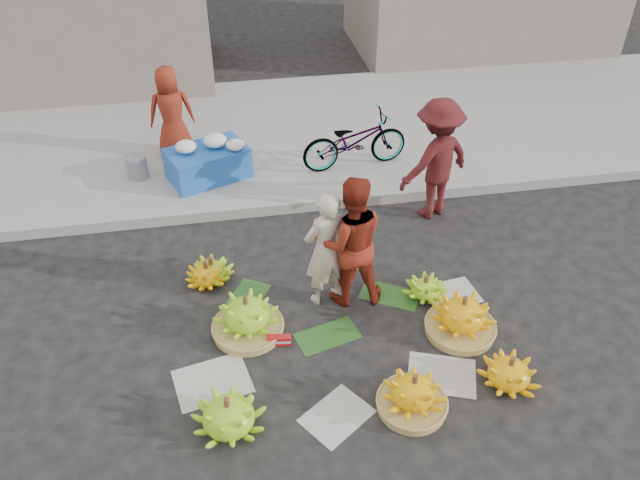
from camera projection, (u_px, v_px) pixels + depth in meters
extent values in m
plane|color=black|center=(333.00, 321.00, 6.64)|extent=(80.00, 80.00, 0.00)
cube|color=gray|center=(302.00, 203.00, 8.32)|extent=(40.00, 0.25, 0.15)
cube|color=gray|center=(283.00, 132.00, 9.98)|extent=(40.00, 4.00, 0.12)
cylinder|color=#A38644|center=(248.00, 328.00, 6.49)|extent=(0.73, 0.73, 0.09)
cylinder|color=#533321|center=(245.00, 301.00, 6.26)|extent=(0.05, 0.05, 0.12)
cylinder|color=#533321|center=(227.00, 403.00, 5.36)|extent=(0.05, 0.05, 0.12)
cylinder|color=#A38644|center=(412.00, 404.00, 5.72)|extent=(0.64, 0.64, 0.09)
cylinder|color=#533321|center=(415.00, 380.00, 5.51)|extent=(0.05, 0.05, 0.12)
cylinder|color=#533321|center=(512.00, 362.00, 5.80)|extent=(0.05, 0.05, 0.12)
cylinder|color=#A38644|center=(460.00, 328.00, 6.49)|extent=(0.72, 0.72, 0.09)
cylinder|color=#533321|center=(465.00, 301.00, 6.26)|extent=(0.05, 0.05, 0.12)
cylinder|color=#533321|center=(426.00, 280.00, 6.82)|extent=(0.05, 0.05, 0.12)
cylinder|color=#533321|center=(211.00, 262.00, 7.05)|extent=(0.05, 0.05, 0.12)
cylinder|color=#533321|center=(205.00, 266.00, 6.99)|extent=(0.05, 0.05, 0.12)
cylinder|color=#A38644|center=(346.00, 257.00, 7.47)|extent=(0.53, 0.53, 0.06)
cube|color=red|center=(279.00, 340.00, 6.34)|extent=(0.25, 0.11, 0.10)
imported|color=beige|center=(326.00, 249.00, 6.51)|extent=(0.58, 0.48, 1.37)
imported|color=maroon|center=(351.00, 242.00, 6.49)|extent=(0.76, 0.61, 1.53)
imported|color=maroon|center=(436.00, 160.00, 7.78)|extent=(1.19, 0.96, 1.61)
cube|color=#1A51AE|center=(208.00, 163.00, 8.63)|extent=(1.23, 1.01, 0.44)
ellipsoid|color=white|center=(186.00, 147.00, 8.38)|extent=(0.28, 0.28, 0.16)
ellipsoid|color=white|center=(215.00, 141.00, 8.49)|extent=(0.32, 0.32, 0.17)
ellipsoid|color=white|center=(235.00, 145.00, 8.44)|extent=(0.25, 0.25, 0.14)
cylinder|color=gray|center=(137.00, 167.00, 8.66)|extent=(0.29, 0.29, 0.33)
imported|color=maroon|center=(171.00, 112.00, 8.90)|extent=(0.69, 0.49, 1.33)
imported|color=gray|center=(355.00, 141.00, 8.77)|extent=(0.73, 1.59, 0.80)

